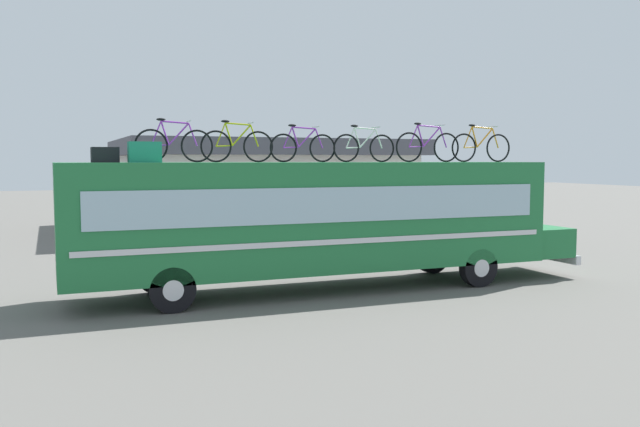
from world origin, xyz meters
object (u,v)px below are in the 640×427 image
Objects in this scene: bus at (322,217)px; rooftop_bicycle_6 at (481,146)px; luggage_bag_2 at (145,152)px; luggage_bag_1 at (105,155)px; rooftop_bicycle_3 at (303,146)px; rooftop_bicycle_4 at (364,147)px; rooftop_bicycle_2 at (237,145)px; rooftop_bicycle_5 at (428,146)px; rooftop_bicycle_1 at (174,144)px.

bus is 7.21× the size of rooftop_bicycle_6.
luggage_bag_2 is at bearing 179.90° from rooftop_bicycle_6.
rooftop_bicycle_6 is (9.29, -0.31, 0.24)m from luggage_bag_1.
rooftop_bicycle_3 is 1.01× the size of rooftop_bicycle_4.
rooftop_bicycle_2 is (2.95, 0.28, 0.24)m from luggage_bag_1.
luggage_bag_2 is at bearing 179.79° from rooftop_bicycle_5.
rooftop_bicycle_4 is 3.22m from rooftop_bicycle_6.
rooftop_bicycle_2 is 0.96× the size of rooftop_bicycle_5.
rooftop_bicycle_4 is at bearing 168.29° from rooftop_bicycle_5.
rooftop_bicycle_5 is at bearing -7.17° from rooftop_bicycle_2.
luggage_bag_1 is 2.97m from rooftop_bicycle_2.
rooftop_bicycle_5 reaches higher than rooftop_bicycle_2.
luggage_bag_1 is 6.09m from rooftop_bicycle_4.
rooftop_bicycle_5 reaches higher than luggage_bag_1.
rooftop_bicycle_5 is 1.01× the size of rooftop_bicycle_6.
bus is 7.13× the size of rooftop_bicycle_5.
bus is 23.53× the size of luggage_bag_1.
rooftop_bicycle_1 is at bearing -179.15° from rooftop_bicycle_3.
rooftop_bicycle_2 is at bearing 174.72° from rooftop_bicycle_6.
rooftop_bicycle_1 is 7.83m from rooftop_bicycle_6.
rooftop_bicycle_4 is at bearing -4.81° from rooftop_bicycle_2.
rooftop_bicycle_1 is at bearing 176.74° from rooftop_bicycle_5.
rooftop_bicycle_4 is at bearing 174.26° from rooftop_bicycle_6.
rooftop_bicycle_3 is at bearing 5.74° from luggage_bag_2.
luggage_bag_2 is 0.40× the size of rooftop_bicycle_4.
rooftop_bicycle_3 is 1.58m from rooftop_bicycle_4.
luggage_bag_2 is 0.37× the size of rooftop_bicycle_5.
luggage_bag_2 is at bearing -176.69° from rooftop_bicycle_4.
rooftop_bicycle_5 reaches higher than bus.
luggage_bag_2 is 8.51m from rooftop_bicycle_6.
luggage_bag_2 is (0.78, -0.29, 0.06)m from luggage_bag_1.
rooftop_bicycle_5 is (6.90, -0.03, 0.19)m from luggage_bag_2.
rooftop_bicycle_5 is (3.18, -0.40, 0.03)m from rooftop_bicycle_3.
rooftop_bicycle_4 is 0.92× the size of rooftop_bicycle_6.
rooftop_bicycle_1 is 6.23m from rooftop_bicycle_5.
rooftop_bicycle_5 reaches higher than rooftop_bicycle_6.
luggage_bag_2 is 0.39× the size of rooftop_bicycle_1.
bus is 1.74m from rooftop_bicycle_3.
rooftop_bicycle_6 is at bearing 0.36° from rooftop_bicycle_5.
rooftop_bicycle_1 is (-3.50, 0.04, 1.71)m from bus.
rooftop_bicycle_5 is at bearing -3.26° from rooftop_bicycle_1.
rooftop_bicycle_4 reaches higher than rooftop_bicycle_3.
bus is at bearing -10.58° from rooftop_bicycle_3.
rooftop_bicycle_4 reaches higher than luggage_bag_2.
rooftop_bicycle_5 reaches higher than rooftop_bicycle_4.
luggage_bag_1 is 0.30× the size of rooftop_bicycle_5.
rooftop_bicycle_2 reaches higher than rooftop_bicycle_3.
rooftop_bicycle_4 is (3.13, -0.26, -0.02)m from rooftop_bicycle_2.
luggage_bag_1 is 9.29m from rooftop_bicycle_6.
rooftop_bicycle_6 reaches higher than rooftop_bicycle_2.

